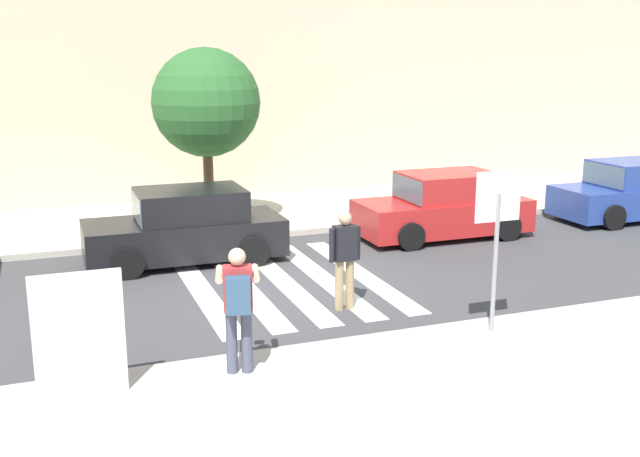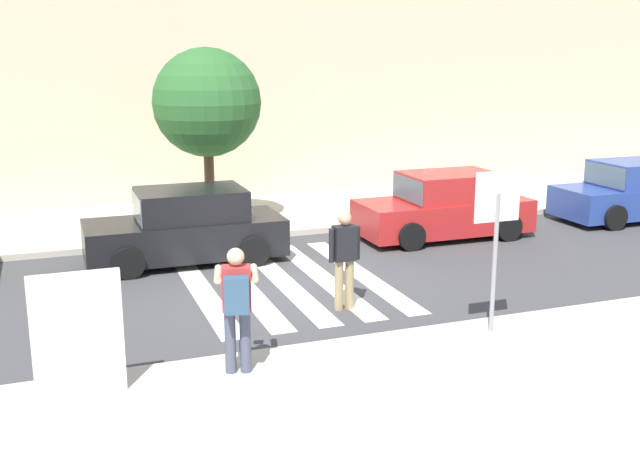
% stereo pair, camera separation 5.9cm
% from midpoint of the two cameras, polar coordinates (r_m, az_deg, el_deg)
% --- Properties ---
extents(ground_plane, '(120.00, 120.00, 0.00)m').
position_cam_midpoint_polar(ground_plane, '(14.32, -2.65, -4.30)').
color(ground_plane, '#424244').
extents(sidewalk_near, '(60.00, 6.00, 0.14)m').
position_cam_midpoint_polar(sidewalk_near, '(9.04, 9.92, -15.09)').
color(sidewalk_near, beige).
rests_on(sidewalk_near, ground).
extents(sidewalk_far, '(60.00, 4.80, 0.14)m').
position_cam_midpoint_polar(sidewalk_far, '(19.92, -7.96, 0.85)').
color(sidewalk_far, beige).
rests_on(sidewalk_far, ground).
extents(building_facade_far, '(56.00, 4.00, 6.55)m').
position_cam_midpoint_polar(building_facade_far, '(23.79, -10.58, 10.58)').
color(building_facade_far, beige).
rests_on(building_facade_far, ground).
extents(crosswalk_stripe_0, '(0.44, 5.20, 0.01)m').
position_cam_midpoint_polar(crosswalk_stripe_0, '(14.13, -9.11, -4.70)').
color(crosswalk_stripe_0, silver).
rests_on(crosswalk_stripe_0, ground).
extents(crosswalk_stripe_1, '(0.44, 5.20, 0.01)m').
position_cam_midpoint_polar(crosswalk_stripe_1, '(14.30, -5.96, -4.38)').
color(crosswalk_stripe_1, silver).
rests_on(crosswalk_stripe_1, ground).
extents(crosswalk_stripe_2, '(0.44, 5.20, 0.01)m').
position_cam_midpoint_polar(crosswalk_stripe_2, '(14.51, -2.90, -4.06)').
color(crosswalk_stripe_2, silver).
rests_on(crosswalk_stripe_2, ground).
extents(crosswalk_stripe_3, '(0.44, 5.20, 0.01)m').
position_cam_midpoint_polar(crosswalk_stripe_3, '(14.75, 0.07, -3.74)').
color(crosswalk_stripe_3, silver).
rests_on(crosswalk_stripe_3, ground).
extents(crosswalk_stripe_4, '(0.44, 5.20, 0.01)m').
position_cam_midpoint_polar(crosswalk_stripe_4, '(15.04, 2.93, -3.42)').
color(crosswalk_stripe_4, silver).
rests_on(crosswalk_stripe_4, ground).
extents(stop_sign, '(0.76, 0.08, 2.49)m').
position_cam_midpoint_polar(stop_sign, '(11.47, 13.21, 0.94)').
color(stop_sign, gray).
rests_on(stop_sign, sidewalk_near).
extents(photographer_with_backpack, '(0.70, 0.92, 1.72)m').
position_cam_midpoint_polar(photographer_with_backpack, '(9.91, -6.43, -5.43)').
color(photographer_with_backpack, '#474C60').
rests_on(photographer_with_backpack, sidewalk_near).
extents(pedestrian_crossing, '(0.58, 0.26, 1.72)m').
position_cam_midpoint_polar(pedestrian_crossing, '(12.73, 1.77, -2.00)').
color(pedestrian_crossing, tan).
rests_on(pedestrian_crossing, ground).
extents(parked_car_black, '(4.10, 1.92, 1.55)m').
position_cam_midpoint_polar(parked_car_black, '(15.95, -10.27, 0.04)').
color(parked_car_black, black).
rests_on(parked_car_black, ground).
extents(parked_car_red, '(4.10, 1.92, 1.55)m').
position_cam_midpoint_polar(parked_car_red, '(18.04, 9.34, 1.62)').
color(parked_car_red, red).
rests_on(parked_car_red, ground).
extents(parked_car_blue, '(4.10, 1.92, 1.55)m').
position_cam_midpoint_polar(parked_car_blue, '(21.37, 22.60, 2.59)').
color(parked_car_blue, '#284293').
rests_on(parked_car_blue, ground).
extents(street_tree_center, '(2.57, 2.57, 4.31)m').
position_cam_midpoint_polar(street_tree_center, '(18.12, -8.78, 9.43)').
color(street_tree_center, brown).
rests_on(street_tree_center, sidewalk_far).
extents(advertising_board, '(1.10, 0.11, 1.60)m').
position_cam_midpoint_polar(advertising_board, '(9.78, -18.05, -7.71)').
color(advertising_board, beige).
rests_on(advertising_board, sidewalk_near).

